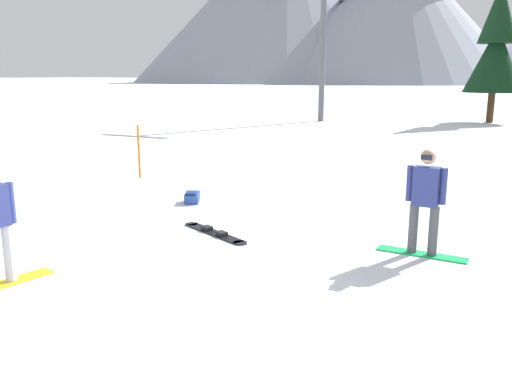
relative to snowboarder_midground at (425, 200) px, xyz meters
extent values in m
plane|color=white|center=(-2.97, -3.40, -0.93)|extent=(800.00, 800.00, 0.00)
cube|color=yellow|center=(-5.12, -3.89, -0.91)|extent=(0.62, 1.50, 0.02)
cylinder|color=#B7B7BC|center=(-5.08, -3.74, -0.48)|extent=(0.15, 0.15, 0.84)
cylinder|color=navy|center=(-5.06, -3.64, 0.22)|extent=(0.11, 0.11, 0.58)
cube|color=#19B259|center=(0.00, 0.00, -0.91)|extent=(1.46, 0.36, 0.02)
cylinder|color=#4C4C51|center=(0.16, -0.01, -0.50)|extent=(0.15, 0.15, 0.81)
cylinder|color=#4C4C51|center=(-0.16, 0.01, -0.50)|extent=(0.15, 0.15, 0.81)
cube|color=navy|center=(0.00, 0.00, 0.22)|extent=(0.41, 0.26, 0.63)
cylinder|color=navy|center=(0.26, -0.01, 0.25)|extent=(0.11, 0.11, 0.58)
cylinder|color=navy|center=(-0.26, 0.02, 0.25)|extent=(0.11, 0.11, 0.58)
sphere|color=tan|center=(0.00, 0.00, 0.70)|extent=(0.24, 0.24, 0.24)
cube|color=black|center=(-0.01, -0.14, 0.71)|extent=(0.17, 0.05, 0.08)
cube|color=black|center=(-3.65, -0.45, -0.91)|extent=(1.50, 0.86, 0.02)
cylinder|color=black|center=(-4.35, -0.14, -0.91)|extent=(0.33, 0.33, 0.02)
cylinder|color=black|center=(-2.95, -0.77, -0.91)|extent=(0.33, 0.33, 0.02)
cube|color=black|center=(-3.86, -0.36, -0.87)|extent=(0.24, 0.21, 0.07)
cube|color=black|center=(-3.44, -0.55, -0.87)|extent=(0.24, 0.21, 0.07)
cube|color=#2D4C9E|center=(-5.34, 1.45, -0.80)|extent=(0.48, 0.55, 0.25)
cube|color=navy|center=(-5.30, 1.37, -0.68)|extent=(0.29, 0.28, 0.08)
cylinder|color=black|center=(-5.44, 1.66, -0.78)|extent=(0.08, 0.12, 0.02)
cylinder|color=orange|center=(-8.33, 3.39, -0.17)|extent=(0.06, 0.06, 1.50)
cylinder|color=#472D19|center=(-0.04, 27.07, -0.01)|extent=(0.42, 0.42, 1.83)
cone|color=black|center=(-0.04, 27.07, 2.85)|extent=(3.48, 3.48, 3.89)
cone|color=black|center=(-0.04, 27.07, 5.57)|extent=(2.26, 2.26, 3.56)
cylinder|color=#595B60|center=(-9.73, 23.53, 4.25)|extent=(0.36, 0.36, 10.36)
cone|color=#8C93A3|center=(-82.15, 193.27, 30.14)|extent=(120.88, 120.88, 62.13)
cone|color=#8C93A3|center=(-36.44, 177.01, 21.75)|extent=(84.49, 84.49, 45.34)
camera|label=1|loc=(1.11, -8.60, 1.96)|focal=37.05mm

